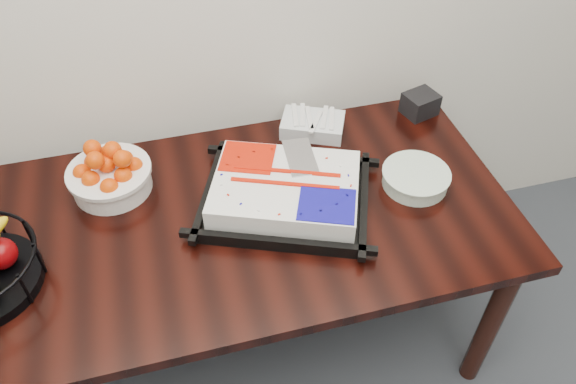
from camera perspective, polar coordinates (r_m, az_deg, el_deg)
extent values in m
cube|color=black|center=(1.82, -5.56, -2.87)|extent=(1.80, 0.90, 0.04)
cylinder|color=black|center=(2.43, -26.08, -6.00)|extent=(0.07, 0.07, 0.71)
cylinder|color=black|center=(2.14, 19.90, -12.39)|extent=(0.07, 0.07, 0.71)
cylinder|color=black|center=(2.53, 11.89, 1.02)|extent=(0.07, 0.07, 0.71)
cube|color=black|center=(1.82, -0.24, -0.89)|extent=(0.64, 0.58, 0.02)
cube|color=white|center=(1.79, -0.25, 0.26)|extent=(0.55, 0.49, 0.08)
cube|color=red|center=(1.80, -5.20, 2.38)|extent=(0.21, 0.20, 0.00)
cube|color=#100C8C|center=(1.73, 4.91, 0.02)|extent=(0.21, 0.20, 0.00)
cube|color=silver|center=(1.85, -0.13, 3.79)|extent=(0.10, 0.19, 0.00)
cylinder|color=white|center=(1.94, -17.52, 1.24)|extent=(0.26, 0.26, 0.08)
cylinder|color=white|center=(1.92, -17.75, 2.02)|extent=(0.28, 0.28, 0.01)
cylinder|color=white|center=(1.93, 12.80, 1.30)|extent=(0.22, 0.22, 0.05)
cylinder|color=white|center=(1.91, 12.94, 1.91)|extent=(0.23, 0.23, 0.01)
cube|color=silver|center=(2.09, 2.52, 6.80)|extent=(0.27, 0.23, 0.06)
cube|color=black|center=(2.23, 13.27, 8.70)|extent=(0.14, 0.13, 0.09)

